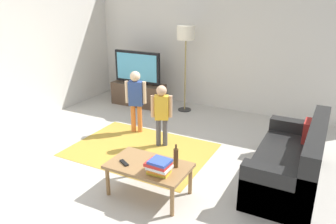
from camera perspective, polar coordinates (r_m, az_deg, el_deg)
name	(u,v)px	position (r m, az deg, el deg)	size (l,w,h in m)	color
ground	(149,166)	(4.92, -3.29, -9.27)	(7.80, 7.80, 0.00)	#B2ADA3
wall_back	(222,46)	(7.11, 9.21, 11.25)	(6.00, 0.12, 2.70)	silver
area_rug	(140,150)	(5.39, -4.77, -6.49)	(2.20, 1.60, 0.01)	#B28C33
tv_stand	(139,94)	(7.43, -5.09, 3.06)	(1.20, 0.44, 0.50)	#4C3828
tv	(137,68)	(7.26, -5.33, 7.58)	(1.10, 0.28, 0.71)	black
couch	(294,164)	(4.66, 20.92, -8.42)	(0.80, 1.80, 0.86)	black
floor_lamp	(186,37)	(6.78, 3.10, 12.72)	(0.36, 0.36, 1.78)	#262626
child_near_tv	(136,96)	(5.85, -5.58, 2.74)	(0.36, 0.21, 1.12)	orange
child_center	(162,110)	(5.29, -1.11, 0.31)	(0.32, 0.21, 1.03)	#4C4C59
coffee_table	(149,168)	(4.12, -3.33, -9.62)	(1.00, 0.60, 0.42)	olive
book_stack	(159,167)	(3.86, -1.55, -9.38)	(0.29, 0.22, 0.18)	yellow
bottle	(176,158)	(3.98, 1.37, -7.88)	(0.06, 0.06, 0.30)	#4C3319
tv_remote	(124,163)	(4.14, -7.57, -8.68)	(0.17, 0.05, 0.02)	black
plate	(157,161)	(4.16, -1.89, -8.38)	(0.22, 0.22, 0.02)	white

